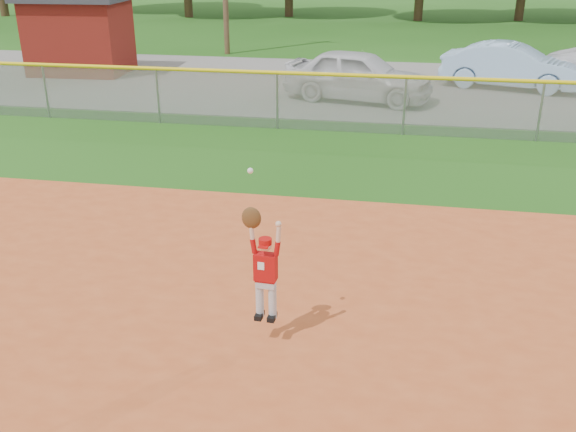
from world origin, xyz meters
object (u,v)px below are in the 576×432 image
(car_white_a, at_px, (359,75))
(car_blue, at_px, (511,66))
(ballplayer, at_px, (264,265))
(utility_shed, at_px, (79,34))

(car_white_a, bearing_deg, car_blue, -47.94)
(car_white_a, relative_size, ballplayer, 2.40)
(car_white_a, xyz_separation_m, utility_shed, (-10.72, 2.83, 0.65))
(utility_shed, bearing_deg, car_blue, -0.28)
(car_white_a, bearing_deg, utility_shed, 88.14)
(car_white_a, height_order, utility_shed, utility_shed)
(car_blue, distance_m, utility_shed, 15.68)
(ballplayer, bearing_deg, car_white_a, 89.63)
(car_blue, distance_m, ballplayer, 17.07)
(car_blue, height_order, utility_shed, utility_shed)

